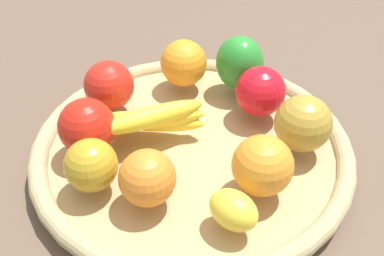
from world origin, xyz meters
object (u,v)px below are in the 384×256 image
apple_3 (261,91)px  lemon_0 (233,210)px  orange_1 (263,165)px  apple_1 (109,85)px  orange_2 (184,63)px  banana_bunch (151,119)px  orange_0 (147,178)px  apple_2 (91,165)px  apple_4 (87,126)px  apple_0 (303,124)px  bell_pepper (240,63)px

apple_3 → lemon_0: bearing=5.9°
orange_1 → lemon_0: 0.07m
apple_1 → orange_2: size_ratio=1.00×
lemon_0 → banana_bunch: bearing=-126.7°
orange_0 → orange_1: 0.14m
banana_bunch → apple_1: apple_1 is taller
orange_2 → apple_2: size_ratio=1.12×
banana_bunch → apple_3: (-0.11, 0.13, 0.01)m
apple_4 → apple_1: apple_4 is taller
banana_bunch → apple_0: bearing=103.4°
banana_bunch → apple_2: bearing=-13.5°
apple_2 → apple_0: bearing=125.4°
apple_4 → orange_2: apple_4 is taller
orange_0 → apple_3: bearing=158.8°
orange_2 → lemon_0: 0.30m
bell_pepper → orange_1: bearing=-55.2°
apple_3 → orange_2: bearing=-104.5°
orange_1 → apple_3: bearing=-165.6°
apple_3 → orange_1: (0.16, 0.04, 0.00)m
orange_0 → apple_1: (-0.16, -0.13, 0.00)m
apple_3 → apple_1: bearing=-73.7°
banana_bunch → lemon_0: (0.12, 0.16, -0.00)m
orange_0 → orange_1: size_ratio=0.92×
orange_0 → apple_3: size_ratio=0.93×
apple_3 → orange_2: same height
apple_2 → apple_4: bearing=-146.5°
bell_pepper → apple_2: 0.30m
apple_4 → orange_1: size_ratio=1.01×
bell_pepper → apple_1: bell_pepper is taller
bell_pepper → apple_4: size_ratio=1.15×
orange_0 → apple_2: orange_0 is taller
orange_2 → apple_0: (0.09, 0.21, 0.00)m
apple_1 → lemon_0: 0.29m
orange_2 → apple_0: 0.23m
apple_0 → lemon_0: (0.17, -0.05, -0.02)m
banana_bunch → apple_0: size_ratio=2.01×
apple_2 → banana_bunch: bearing=166.5°
bell_pepper → orange_1: bell_pepper is taller
apple_3 → apple_0: size_ratio=0.96×
apple_0 → apple_2: bearing=-54.6°
banana_bunch → lemon_0: bearing=53.3°
apple_1 → bell_pepper: bearing=125.0°
orange_1 → apple_1: 0.28m
apple_3 → lemon_0: size_ratio=1.23×
orange_0 → lemon_0: orange_0 is taller
bell_pepper → apple_2: (0.28, -0.11, -0.01)m
apple_1 → lemon_0: bearing=57.0°
apple_3 → orange_1: size_ratio=0.98×
orange_0 → orange_2: (-0.26, -0.05, 0.00)m
apple_4 → apple_0: (-0.11, 0.27, 0.00)m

